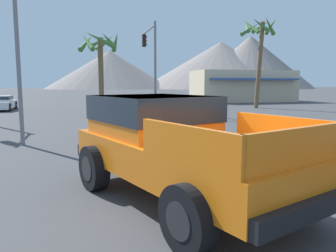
# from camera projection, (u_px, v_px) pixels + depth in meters

# --- Properties ---
(ground_plane) EXTENTS (320.00, 320.00, 0.00)m
(ground_plane) POSITION_uv_depth(u_px,v_px,m) (187.00, 198.00, 6.00)
(ground_plane) COLOR #424244
(orange_pickup_truck) EXTENTS (3.61, 5.42, 1.84)m
(orange_pickup_truck) POSITION_uv_depth(u_px,v_px,m) (171.00, 139.00, 6.02)
(orange_pickup_truck) COLOR orange
(orange_pickup_truck) RESTS_ON ground_plane
(parked_car_white) EXTENTS (2.05, 4.42, 1.13)m
(parked_car_white) POSITION_uv_depth(u_px,v_px,m) (0.00, 103.00, 25.62)
(parked_car_white) COLOR white
(parked_car_white) RESTS_ON ground_plane
(parked_car_dark) EXTENTS (2.37, 4.50, 1.17)m
(parked_car_dark) POSITION_uv_depth(u_px,v_px,m) (163.00, 100.00, 29.23)
(parked_car_dark) COLOR #232328
(parked_car_dark) RESTS_ON ground_plane
(traffic_light_main) EXTENTS (0.38, 4.47, 6.04)m
(traffic_light_main) POSITION_uv_depth(u_px,v_px,m) (150.00, 52.00, 22.69)
(traffic_light_main) COLOR slate
(traffic_light_main) RESTS_ON ground_plane
(street_lamp_post) EXTENTS (0.90, 0.24, 7.42)m
(street_lamp_post) POSITION_uv_depth(u_px,v_px,m) (15.00, 9.00, 10.54)
(street_lamp_post) COLOR slate
(street_lamp_post) RESTS_ON ground_plane
(palm_tree_tall) EXTENTS (2.81, 2.70, 5.61)m
(palm_tree_tall) POSITION_uv_depth(u_px,v_px,m) (100.00, 52.00, 22.46)
(palm_tree_tall) COLOR brown
(palm_tree_tall) RESTS_ON ground_plane
(palm_tree_leaning) EXTENTS (2.84, 2.85, 7.48)m
(palm_tree_leaning) POSITION_uv_depth(u_px,v_px,m) (259.00, 40.00, 27.26)
(palm_tree_leaning) COLOR brown
(palm_tree_leaning) RESTS_ON ground_plane
(storefront_building) EXTENTS (11.42, 5.70, 3.53)m
(storefront_building) POSITION_uv_depth(u_px,v_px,m) (243.00, 86.00, 37.83)
(storefront_building) COLOR beige
(storefront_building) RESTS_ON ground_plane
(distant_mountain_range) EXTENTS (109.74, 68.32, 21.87)m
(distant_mountain_range) POSITION_uv_depth(u_px,v_px,m) (206.00, 65.00, 138.61)
(distant_mountain_range) COLOR gray
(distant_mountain_range) RESTS_ON ground_plane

